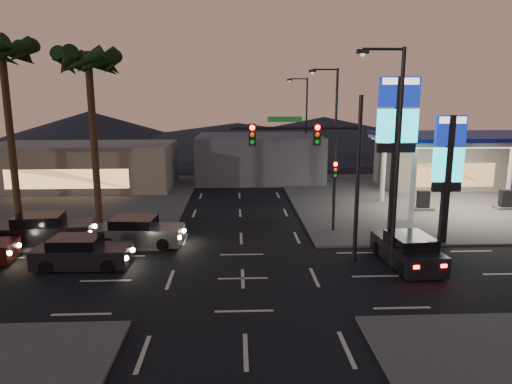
{
  "coord_description": "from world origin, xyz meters",
  "views": [
    {
      "loc": [
        -0.25,
        -19.04,
        7.73
      ],
      "look_at": [
        0.79,
        4.53,
        3.0
      ],
      "focal_mm": 32.0,
      "sensor_mm": 36.0,
      "label": 1
    }
  ],
  "objects_px": {
    "car_lane_b_mid": "(45,230)",
    "suv_station": "(407,250)",
    "pylon_sign_short": "(448,160)",
    "pylon_sign_tall": "(397,126)",
    "car_lane_a_front": "(81,253)",
    "traffic_signal_mast": "(322,155)",
    "gas_station": "(470,140)",
    "car_lane_b_front": "(139,232)"
  },
  "relations": [
    {
      "from": "car_lane_b_mid",
      "to": "suv_station",
      "type": "bearing_deg",
      "value": -12.55
    },
    {
      "from": "car_lane_b_mid",
      "to": "pylon_sign_short",
      "type": "bearing_deg",
      "value": -2.88
    },
    {
      "from": "pylon_sign_tall",
      "to": "pylon_sign_short",
      "type": "relative_size",
      "value": 1.29
    },
    {
      "from": "car_lane_b_mid",
      "to": "car_lane_a_front",
      "type": "bearing_deg",
      "value": -49.75
    },
    {
      "from": "pylon_sign_short",
      "to": "traffic_signal_mast",
      "type": "bearing_deg",
      "value": -160.87
    },
    {
      "from": "gas_station",
      "to": "suv_station",
      "type": "xyz_separation_m",
      "value": [
        -8.09,
        -10.57,
        -4.37
      ]
    },
    {
      "from": "pylon_sign_short",
      "to": "traffic_signal_mast",
      "type": "xyz_separation_m",
      "value": [
        -7.24,
        -2.51,
        0.57
      ]
    },
    {
      "from": "pylon_sign_tall",
      "to": "pylon_sign_short",
      "type": "distance_m",
      "value": 3.2
    },
    {
      "from": "pylon_sign_tall",
      "to": "car_lane_b_front",
      "type": "bearing_deg",
      "value": -178.27
    },
    {
      "from": "traffic_signal_mast",
      "to": "car_lane_b_mid",
      "type": "xyz_separation_m",
      "value": [
        -14.55,
        3.61,
        -4.47
      ]
    },
    {
      "from": "pylon_sign_tall",
      "to": "car_lane_a_front",
      "type": "xyz_separation_m",
      "value": [
        -16.08,
        -3.7,
        -5.71
      ]
    },
    {
      "from": "gas_station",
      "to": "car_lane_b_front",
      "type": "distance_m",
      "value": 23.07
    },
    {
      "from": "pylon_sign_short",
      "to": "car_lane_b_mid",
      "type": "height_order",
      "value": "pylon_sign_short"
    },
    {
      "from": "car_lane_b_front",
      "to": "suv_station",
      "type": "height_order",
      "value": "suv_station"
    },
    {
      "from": "pylon_sign_tall",
      "to": "car_lane_b_front",
      "type": "xyz_separation_m",
      "value": [
        -14.07,
        -0.42,
        -5.68
      ]
    },
    {
      "from": "pylon_sign_tall",
      "to": "car_lane_b_mid",
      "type": "relative_size",
      "value": 1.75
    },
    {
      "from": "traffic_signal_mast",
      "to": "car_lane_b_front",
      "type": "relative_size",
      "value": 1.66
    },
    {
      "from": "gas_station",
      "to": "car_lane_b_mid",
      "type": "bearing_deg",
      "value": -166.55
    },
    {
      "from": "traffic_signal_mast",
      "to": "car_lane_b_front",
      "type": "xyz_separation_m",
      "value": [
        -9.33,
        3.09,
        -4.52
      ]
    },
    {
      "from": "pylon_sign_short",
      "to": "car_lane_b_mid",
      "type": "bearing_deg",
      "value": 177.12
    },
    {
      "from": "traffic_signal_mast",
      "to": "pylon_sign_short",
      "type": "bearing_deg",
      "value": 19.13
    },
    {
      "from": "traffic_signal_mast",
      "to": "car_lane_a_front",
      "type": "relative_size",
      "value": 1.76
    },
    {
      "from": "gas_station",
      "to": "pylon_sign_tall",
      "type": "distance_m",
      "value": 10.01
    },
    {
      "from": "pylon_sign_short",
      "to": "traffic_signal_mast",
      "type": "distance_m",
      "value": 7.69
    },
    {
      "from": "gas_station",
      "to": "car_lane_a_front",
      "type": "height_order",
      "value": "gas_station"
    },
    {
      "from": "car_lane_b_mid",
      "to": "suv_station",
      "type": "height_order",
      "value": "car_lane_b_mid"
    },
    {
      "from": "gas_station",
      "to": "pylon_sign_short",
      "type": "distance_m",
      "value": 9.02
    },
    {
      "from": "car_lane_b_mid",
      "to": "pylon_sign_tall",
      "type": "bearing_deg",
      "value": -0.28
    },
    {
      "from": "pylon_sign_short",
      "to": "suv_station",
      "type": "xyz_separation_m",
      "value": [
        -3.09,
        -3.07,
        -3.94
      ]
    },
    {
      "from": "gas_station",
      "to": "traffic_signal_mast",
      "type": "height_order",
      "value": "traffic_signal_mast"
    },
    {
      "from": "car_lane_a_front",
      "to": "pylon_sign_short",
      "type": "bearing_deg",
      "value": 8.26
    },
    {
      "from": "car_lane_a_front",
      "to": "traffic_signal_mast",
      "type": "bearing_deg",
      "value": 0.94
    },
    {
      "from": "gas_station",
      "to": "pylon_sign_tall",
      "type": "bearing_deg",
      "value": -139.09
    },
    {
      "from": "gas_station",
      "to": "suv_station",
      "type": "relative_size",
      "value": 2.58
    },
    {
      "from": "car_lane_b_front",
      "to": "suv_station",
      "type": "distance_m",
      "value": 13.96
    },
    {
      "from": "traffic_signal_mast",
      "to": "car_lane_b_mid",
      "type": "bearing_deg",
      "value": 166.08
    },
    {
      "from": "car_lane_a_front",
      "to": "suv_station",
      "type": "distance_m",
      "value": 15.49
    },
    {
      "from": "pylon_sign_tall",
      "to": "car_lane_b_mid",
      "type": "height_order",
      "value": "pylon_sign_tall"
    },
    {
      "from": "traffic_signal_mast",
      "to": "pylon_sign_tall",
      "type": "bearing_deg",
      "value": 36.52
    },
    {
      "from": "car_lane_b_front",
      "to": "gas_station",
      "type": "bearing_deg",
      "value": 17.8
    },
    {
      "from": "car_lane_a_front",
      "to": "car_lane_b_front",
      "type": "relative_size",
      "value": 0.94
    },
    {
      "from": "gas_station",
      "to": "pylon_sign_tall",
      "type": "relative_size",
      "value": 1.36
    }
  ]
}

